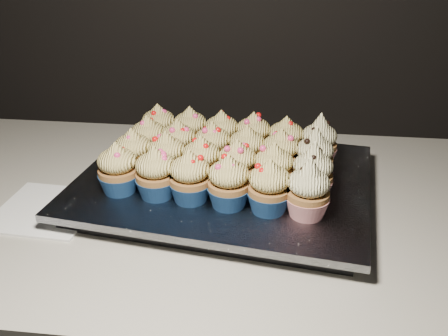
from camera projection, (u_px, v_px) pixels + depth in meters
name	position (u px, v px, depth m)	size (l,w,h in m)	color
worktop	(295.00, 214.00, 0.83)	(2.44, 0.64, 0.04)	silver
napkin	(47.00, 210.00, 0.80)	(0.15, 0.15, 0.00)	white
baking_tray	(224.00, 189.00, 0.84)	(0.43, 0.33, 0.02)	black
foil_lining	(224.00, 180.00, 0.83)	(0.47, 0.37, 0.01)	silver
cupcake_0	(118.00, 170.00, 0.77)	(0.06, 0.06, 0.08)	navy
cupcake_1	(156.00, 174.00, 0.75)	(0.06, 0.06, 0.08)	navy
cupcake_2	(190.00, 178.00, 0.74)	(0.06, 0.06, 0.08)	navy
cupcake_3	(229.00, 183.00, 0.73)	(0.06, 0.06, 0.08)	navy
cupcake_4	(269.00, 188.00, 0.72)	(0.06, 0.06, 0.08)	navy
cupcake_5	(308.00, 191.00, 0.70)	(0.06, 0.06, 0.10)	#B01823
cupcake_6	(133.00, 154.00, 0.82)	(0.06, 0.06, 0.08)	navy
cupcake_7	(167.00, 157.00, 0.81)	(0.06, 0.06, 0.08)	navy
cupcake_8	(201.00, 162.00, 0.79)	(0.06, 0.06, 0.08)	navy
cupcake_9	(237.00, 166.00, 0.78)	(0.06, 0.06, 0.08)	navy
cupcake_10	(273.00, 170.00, 0.77)	(0.06, 0.06, 0.08)	navy
cupcake_11	(312.00, 174.00, 0.75)	(0.06, 0.06, 0.10)	#B01823
cupcake_12	(149.00, 140.00, 0.87)	(0.06, 0.06, 0.08)	navy
cupcake_13	(178.00, 144.00, 0.85)	(0.06, 0.06, 0.08)	navy
cupcake_14	(212.00, 147.00, 0.84)	(0.06, 0.06, 0.08)	navy
cupcake_15	(247.00, 150.00, 0.83)	(0.06, 0.06, 0.08)	navy
cupcake_16	(280.00, 154.00, 0.82)	(0.06, 0.06, 0.08)	navy
cupcake_17	(314.00, 157.00, 0.80)	(0.06, 0.06, 0.10)	#B01823
cupcake_18	(159.00, 128.00, 0.92)	(0.06, 0.06, 0.08)	navy
cupcake_19	(190.00, 130.00, 0.91)	(0.06, 0.06, 0.08)	navy
cupcake_20	(221.00, 135.00, 0.89)	(0.06, 0.06, 0.08)	navy
cupcake_21	(253.00, 137.00, 0.88)	(0.06, 0.06, 0.08)	navy
cupcake_22	(285.00, 141.00, 0.86)	(0.06, 0.06, 0.08)	navy
cupcake_23	(319.00, 143.00, 0.85)	(0.06, 0.06, 0.10)	#B01823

